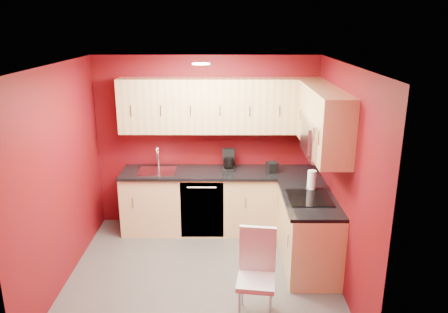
{
  "coord_description": "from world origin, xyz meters",
  "views": [
    {
      "loc": [
        0.28,
        -4.65,
        2.93
      ],
      "look_at": [
        0.26,
        0.55,
        1.32
      ],
      "focal_mm": 35.0,
      "sensor_mm": 36.0,
      "label": 1
    }
  ],
  "objects_px": {
    "sink": "(157,168)",
    "coffee_maker": "(228,160)",
    "microwave": "(323,138)",
    "paper_towel": "(312,180)",
    "napkin_holder": "(272,167)",
    "dining_chair": "(256,276)"
  },
  "relations": [
    {
      "from": "sink",
      "to": "coffee_maker",
      "type": "distance_m",
      "value": 1.02
    },
    {
      "from": "coffee_maker",
      "to": "paper_towel",
      "type": "distance_m",
      "value": 1.29
    },
    {
      "from": "sink",
      "to": "paper_towel",
      "type": "xyz_separation_m",
      "value": [
        2.06,
        -0.72,
        0.09
      ]
    },
    {
      "from": "coffee_maker",
      "to": "napkin_holder",
      "type": "relative_size",
      "value": 1.99
    },
    {
      "from": "coffee_maker",
      "to": "paper_towel",
      "type": "xyz_separation_m",
      "value": [
        1.04,
        -0.77,
        -0.02
      ]
    },
    {
      "from": "napkin_holder",
      "to": "dining_chair",
      "type": "bearing_deg",
      "value": -100.01
    },
    {
      "from": "sink",
      "to": "coffee_maker",
      "type": "height_order",
      "value": "sink"
    },
    {
      "from": "sink",
      "to": "dining_chair",
      "type": "xyz_separation_m",
      "value": [
        1.29,
        -2.0,
        -0.47
      ]
    },
    {
      "from": "sink",
      "to": "microwave",
      "type": "bearing_deg",
      "value": -25.6
    },
    {
      "from": "sink",
      "to": "paper_towel",
      "type": "bearing_deg",
      "value": -19.21
    },
    {
      "from": "napkin_holder",
      "to": "paper_towel",
      "type": "xyz_separation_m",
      "value": [
        0.43,
        -0.66,
        0.05
      ]
    },
    {
      "from": "sink",
      "to": "napkin_holder",
      "type": "xyz_separation_m",
      "value": [
        1.63,
        -0.05,
        0.04
      ]
    },
    {
      "from": "coffee_maker",
      "to": "paper_towel",
      "type": "relative_size",
      "value": 1.17
    },
    {
      "from": "paper_towel",
      "to": "coffee_maker",
      "type": "bearing_deg",
      "value": 143.54
    },
    {
      "from": "microwave",
      "to": "napkin_holder",
      "type": "height_order",
      "value": "microwave"
    },
    {
      "from": "microwave",
      "to": "napkin_holder",
      "type": "distance_m",
      "value": 1.25
    },
    {
      "from": "sink",
      "to": "napkin_holder",
      "type": "bearing_deg",
      "value": -1.92
    },
    {
      "from": "sink",
      "to": "dining_chair",
      "type": "height_order",
      "value": "sink"
    },
    {
      "from": "microwave",
      "to": "paper_towel",
      "type": "height_order",
      "value": "microwave"
    },
    {
      "from": "paper_towel",
      "to": "dining_chair",
      "type": "height_order",
      "value": "paper_towel"
    },
    {
      "from": "napkin_holder",
      "to": "paper_towel",
      "type": "relative_size",
      "value": 0.59
    },
    {
      "from": "microwave",
      "to": "dining_chair",
      "type": "bearing_deg",
      "value": -129.04
    }
  ]
}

